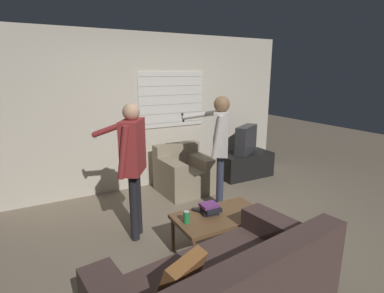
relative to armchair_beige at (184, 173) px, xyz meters
name	(u,v)px	position (x,y,z in m)	size (l,w,h in m)	color
ground_plane	(213,237)	(-0.36, -1.48, -0.31)	(16.00, 16.00, 0.00)	#7F705B
wall_back	(150,112)	(-0.35, 0.55, 0.97)	(5.20, 0.08, 2.55)	beige
armchair_beige	(184,173)	(0.00, 0.00, 0.00)	(0.85, 0.81, 0.76)	gray
coffee_table	(220,218)	(-0.44, -1.73, 0.07)	(0.98, 0.56, 0.43)	brown
tv_stand	(245,165)	(1.33, 0.08, -0.08)	(1.00, 0.50, 0.46)	black
tv	(246,140)	(1.33, 0.08, 0.40)	(0.63, 0.50, 0.51)	#2D2D33
person_left_standing	(132,155)	(-1.16, -1.00, 0.70)	(0.57, 0.76, 1.60)	black
person_right_standing	(220,139)	(0.16, -0.81, 0.71)	(0.56, 0.75, 1.62)	#33384C
book_stack	(210,209)	(-0.51, -1.65, 0.17)	(0.21, 0.19, 0.11)	black
soda_can	(186,217)	(-0.83, -1.72, 0.18)	(0.07, 0.07, 0.13)	#238E47
spare_remote	(197,210)	(-0.61, -1.54, 0.13)	(0.10, 0.13, 0.02)	black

